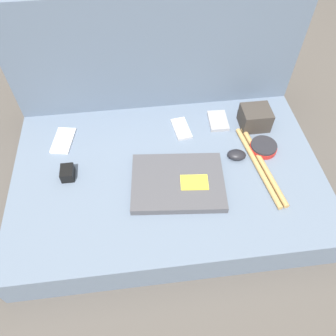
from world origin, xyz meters
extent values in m
plane|color=#4C4742|center=(0.00, 0.00, 0.00)|extent=(8.00, 8.00, 0.00)
cube|color=slate|center=(0.00, 0.00, 0.07)|extent=(1.07, 0.67, 0.13)
cube|color=slate|center=(0.00, 0.44, 0.29)|extent=(1.07, 0.20, 0.58)
cube|color=#47474C|center=(0.03, -0.06, 0.15)|extent=(0.32, 0.26, 0.03)
cube|color=yellow|center=(0.08, -0.07, 0.16)|extent=(0.10, 0.07, 0.00)
ellipsoid|color=black|center=(0.25, 0.03, 0.15)|extent=(0.07, 0.06, 0.03)
cylinder|color=red|center=(0.35, 0.06, 0.14)|extent=(0.10, 0.10, 0.02)
cylinder|color=#232328|center=(0.35, 0.06, 0.16)|extent=(0.09, 0.09, 0.01)
cube|color=silver|center=(-0.37, 0.19, 0.14)|extent=(0.09, 0.14, 0.01)
cube|color=#B7B7BC|center=(0.07, 0.19, 0.14)|extent=(0.07, 0.12, 0.01)
cube|color=#99999E|center=(0.22, 0.22, 0.14)|extent=(0.07, 0.11, 0.01)
cube|color=#38332D|center=(0.35, 0.18, 0.17)|extent=(0.11, 0.10, 0.08)
cube|color=black|center=(-0.34, 0.02, 0.15)|extent=(0.04, 0.06, 0.04)
cylinder|color=tan|center=(0.31, -0.02, 0.14)|extent=(0.07, 0.35, 0.02)
cylinder|color=tan|center=(0.33, -0.02, 0.14)|extent=(0.07, 0.35, 0.02)
camera|label=1|loc=(-0.08, -0.68, 1.03)|focal=35.00mm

